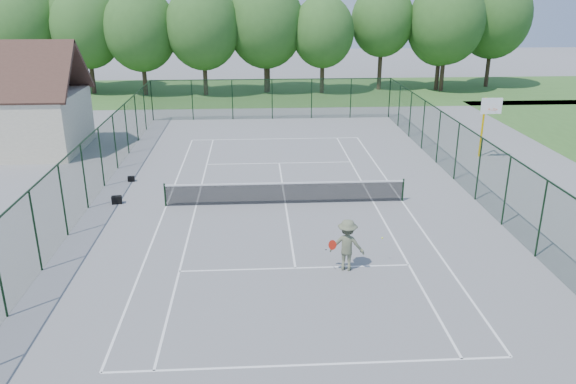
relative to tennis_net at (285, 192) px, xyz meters
name	(u,v)px	position (x,y,z in m)	size (l,w,h in m)	color
ground	(285,204)	(0.00, 0.00, -0.58)	(140.00, 140.00, 0.00)	gray
grass_far	(268,92)	(0.00, 30.00, -0.57)	(80.00, 16.00, 0.01)	#41712E
court_lines	(285,203)	(0.00, 0.00, -0.57)	(11.05, 23.85, 0.01)	white
tennis_net	(285,192)	(0.00, 0.00, 0.00)	(11.08, 0.08, 1.10)	black
fence_enclosure	(285,172)	(0.00, 0.00, 0.98)	(18.05, 36.05, 3.02)	#19341E
utility_building	(9,100)	(-16.00, 10.00, 2.54)	(8.60, 6.27, 6.63)	beige
tree_line_far	(267,27)	(0.00, 30.00, 5.42)	(39.40, 6.40, 9.70)	#402D20
basketball_goal	(487,115)	(11.94, 6.59, 1.99)	(1.20, 1.43, 3.65)	#D7AD00
sports_bag_a	(117,200)	(-7.81, 0.48, -0.39)	(0.46, 0.27, 0.36)	black
sports_bag_b	(131,179)	(-7.79, 3.67, -0.44)	(0.34, 0.21, 0.27)	black
tennis_player	(347,245)	(1.80, -6.57, 0.37)	(2.22, 1.00, 1.89)	#61674C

